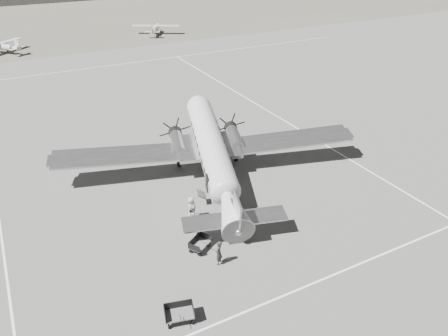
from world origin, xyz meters
TOP-DOWN VIEW (x-y plane):
  - ground at (0.00, 0.00)m, footprint 260.00×260.00m
  - taxi_line_near at (0.00, -14.00)m, footprint 60.00×0.15m
  - taxi_line_right at (12.00, 0.00)m, footprint 0.15×80.00m
  - taxi_line_horizon at (0.00, 40.00)m, footprint 90.00×0.15m
  - grass_infield at (0.00, 95.00)m, footprint 260.00×90.00m
  - dc3_airliner at (-1.17, 0.08)m, footprint 31.12×25.40m
  - light_plane_left at (-13.94, 56.31)m, footprint 12.42×12.21m
  - light_plane_right at (14.97, 58.50)m, footprint 12.34×11.67m
  - baggage_cart_near at (-6.14, -7.78)m, footprint 1.92×1.78m
  - baggage_cart_far at (-9.75, -12.80)m, footprint 1.97×1.61m
  - ground_crew at (-5.64, -9.64)m, footprint 0.76×0.75m
  - ramp_agent at (-5.43, -5.28)m, footprint 1.07×1.17m
  - passenger at (-5.13, -4.21)m, footprint 0.65×0.95m

SIDE VIEW (x-z plane):
  - ground at x=0.00m, z-range 0.00..0.00m
  - grass_infield at x=0.00m, z-range 0.00..0.01m
  - taxi_line_near at x=0.00m, z-range 0.00..0.01m
  - taxi_line_right at x=12.00m, z-range 0.00..0.01m
  - taxi_line_horizon at x=0.00m, z-range 0.00..0.01m
  - baggage_cart_near at x=-6.14m, z-range 0.00..0.89m
  - baggage_cart_far at x=-9.75m, z-range 0.00..0.97m
  - ground_crew at x=-5.64m, z-range 0.00..1.77m
  - passenger at x=-5.13m, z-range 0.00..1.86m
  - ramp_agent at x=-5.43m, z-range 0.00..1.95m
  - light_plane_left at x=-13.94m, z-range 0.00..2.00m
  - light_plane_right at x=14.97m, z-range 0.00..2.01m
  - dc3_airliner at x=-1.17m, z-range 0.00..5.15m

